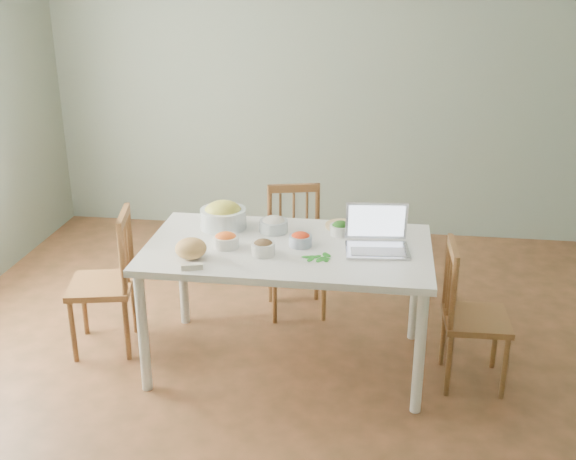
# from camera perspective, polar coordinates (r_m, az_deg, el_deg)

# --- Properties ---
(floor) EXTENTS (5.00, 5.00, 0.00)m
(floor) POSITION_cam_1_polar(r_m,az_deg,el_deg) (4.32, 0.69, -11.88)
(floor) COLOR #412D19
(floor) RESTS_ON ground
(wall_back) EXTENTS (5.00, 0.00, 2.70)m
(wall_back) POSITION_cam_1_polar(r_m,az_deg,el_deg) (6.19, 3.79, 11.82)
(wall_back) COLOR slate
(wall_back) RESTS_ON ground
(dining_table) EXTENTS (1.66, 0.93, 0.78)m
(dining_table) POSITION_cam_1_polar(r_m,az_deg,el_deg) (4.29, -0.00, -6.10)
(dining_table) COLOR white
(dining_table) RESTS_ON floor
(chair_far) EXTENTS (0.47, 0.46, 0.89)m
(chair_far) POSITION_cam_1_polar(r_m,az_deg,el_deg) (4.88, 0.68, -1.87)
(chair_far) COLOR #533120
(chair_far) RESTS_ON floor
(chair_left) EXTENTS (0.46, 0.48, 0.91)m
(chair_left) POSITION_cam_1_polar(r_m,az_deg,el_deg) (4.58, -14.82, -4.07)
(chair_left) COLOR #533120
(chair_left) RESTS_ON floor
(chair_right) EXTENTS (0.38, 0.39, 0.86)m
(chair_right) POSITION_cam_1_polar(r_m,az_deg,el_deg) (4.23, 14.93, -6.69)
(chair_right) COLOR #533120
(chair_right) RESTS_ON floor
(bread_boule) EXTENTS (0.20, 0.20, 0.11)m
(bread_boule) POSITION_cam_1_polar(r_m,az_deg,el_deg) (3.98, -7.82, -1.47)
(bread_boule) COLOR tan
(bread_boule) RESTS_ON dining_table
(butter_stick) EXTENTS (0.12, 0.07, 0.03)m
(butter_stick) POSITION_cam_1_polar(r_m,az_deg,el_deg) (3.85, -7.73, -2.95)
(butter_stick) COLOR beige
(butter_stick) RESTS_ON dining_table
(bowl_squash) EXTENTS (0.37, 0.37, 0.16)m
(bowl_squash) POSITION_cam_1_polar(r_m,az_deg,el_deg) (4.39, -5.23, 1.20)
(bowl_squash) COLOR gold
(bowl_squash) RESTS_ON dining_table
(bowl_carrot) EXTENTS (0.17, 0.17, 0.09)m
(bowl_carrot) POSITION_cam_1_polar(r_m,az_deg,el_deg) (4.12, -5.04, -0.80)
(bowl_carrot) COLOR #F95E18
(bowl_carrot) RESTS_ON dining_table
(bowl_onion) EXTENTS (0.22, 0.22, 0.09)m
(bowl_onion) POSITION_cam_1_polar(r_m,az_deg,el_deg) (4.33, -1.17, 0.46)
(bowl_onion) COLOR beige
(bowl_onion) RESTS_ON dining_table
(bowl_mushroom) EXTENTS (0.16, 0.16, 0.09)m
(bowl_mushroom) POSITION_cam_1_polar(r_m,az_deg,el_deg) (4.00, -2.01, -1.40)
(bowl_mushroom) COLOR black
(bowl_mushroom) RESTS_ON dining_table
(bowl_redpep) EXTENTS (0.14, 0.14, 0.08)m
(bowl_redpep) POSITION_cam_1_polar(r_m,az_deg,el_deg) (4.12, 1.01, -0.75)
(bowl_redpep) COLOR #B72D16
(bowl_redpep) RESTS_ON dining_table
(bowl_broccoli) EXTENTS (0.14, 0.14, 0.08)m
(bowl_broccoli) POSITION_cam_1_polar(r_m,az_deg,el_deg) (4.29, 4.25, 0.16)
(bowl_broccoli) COLOR black
(bowl_broccoli) RESTS_ON dining_table
(flatbread) EXTENTS (0.25, 0.25, 0.02)m
(flatbread) POSITION_cam_1_polar(r_m,az_deg,el_deg) (4.42, 4.39, 0.35)
(flatbread) COLOR #DEC185
(flatbread) RESTS_ON dining_table
(basil_bunch) EXTENTS (0.19, 0.19, 0.02)m
(basil_bunch) POSITION_cam_1_polar(r_m,az_deg,el_deg) (3.97, 2.28, -2.11)
(basil_bunch) COLOR #105716
(basil_bunch) RESTS_ON dining_table
(laptop) EXTENTS (0.39, 0.33, 0.25)m
(laptop) POSITION_cam_1_polar(r_m,az_deg,el_deg) (4.03, 7.27, -0.10)
(laptop) COLOR silver
(laptop) RESTS_ON dining_table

